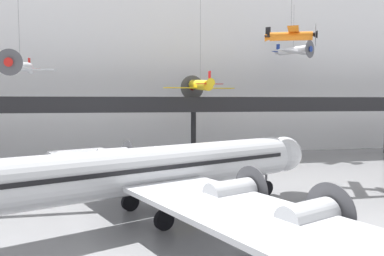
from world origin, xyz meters
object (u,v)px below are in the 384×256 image
object	(u,v)px
info_sign_pedestal	(327,214)
suspended_plane_yellow_lowwing	(200,85)
suspended_plane_orange_highwing	(291,36)
stanchion_barrier	(311,202)
suspended_plane_white_twin	(293,50)
airliner_silver_main	(140,172)
suspended_plane_silver_racer	(20,67)

from	to	relation	value
info_sign_pedestal	suspended_plane_yellow_lowwing	bearing A→B (deg)	81.54
suspended_plane_orange_highwing	suspended_plane_yellow_lowwing	distance (m)	13.96
suspended_plane_orange_highwing	stanchion_barrier	world-z (taller)	suspended_plane_orange_highwing
suspended_plane_white_twin	suspended_plane_yellow_lowwing	bearing A→B (deg)	-109.14
airliner_silver_main	suspended_plane_white_twin	size ratio (longest dim) A/B	4.40
suspended_plane_white_twin	info_sign_pedestal	size ratio (longest dim) A/B	6.34
info_sign_pedestal	airliner_silver_main	bearing A→B (deg)	153.04
airliner_silver_main	suspended_plane_yellow_lowwing	world-z (taller)	suspended_plane_yellow_lowwing
suspended_plane_yellow_lowwing	stanchion_barrier	xyz separation A→B (m)	(3.95, -21.87, -9.76)
suspended_plane_orange_highwing	info_sign_pedestal	bearing A→B (deg)	-78.22
suspended_plane_white_twin	info_sign_pedestal	distance (m)	34.66
suspended_plane_orange_highwing	airliner_silver_main	bearing A→B (deg)	-116.22
stanchion_barrier	suspended_plane_white_twin	bearing A→B (deg)	67.23
airliner_silver_main	suspended_plane_orange_highwing	distance (m)	23.31
suspended_plane_orange_highwing	suspended_plane_white_twin	world-z (taller)	suspended_plane_white_twin
suspended_plane_white_twin	suspended_plane_silver_racer	world-z (taller)	suspended_plane_white_twin
suspended_plane_orange_highwing	suspended_plane_silver_racer	xyz separation A→B (m)	(-27.59, 4.27, -3.32)
suspended_plane_yellow_lowwing	suspended_plane_white_twin	distance (m)	16.11
suspended_plane_yellow_lowwing	suspended_plane_orange_highwing	bearing A→B (deg)	-152.90
suspended_plane_white_twin	suspended_plane_silver_racer	size ratio (longest dim) A/B	0.70
airliner_silver_main	suspended_plane_silver_racer	distance (m)	21.37
info_sign_pedestal	suspended_plane_orange_highwing	bearing A→B (deg)	58.39
suspended_plane_silver_racer	info_sign_pedestal	bearing A→B (deg)	58.61
suspended_plane_orange_highwing	suspended_plane_silver_racer	size ratio (longest dim) A/B	0.73
suspended_plane_yellow_lowwing	suspended_plane_silver_racer	xyz separation A→B (m)	(-20.26, -6.62, 1.44)
airliner_silver_main	suspended_plane_orange_highwing	xyz separation A→B (m)	(16.36, 11.96, 11.50)
airliner_silver_main	stanchion_barrier	world-z (taller)	airliner_silver_main
airliner_silver_main	stanchion_barrier	xyz separation A→B (m)	(12.99, 0.99, -3.01)
stanchion_barrier	suspended_plane_yellow_lowwing	bearing A→B (deg)	100.23
suspended_plane_orange_highwing	suspended_plane_white_twin	bearing A→B (deg)	90.90
suspended_plane_silver_racer	suspended_plane_orange_highwing	bearing A→B (deg)	88.25
suspended_plane_yellow_lowwing	stanchion_barrier	world-z (taller)	suspended_plane_yellow_lowwing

